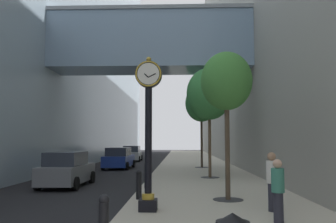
% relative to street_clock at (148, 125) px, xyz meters
% --- Properties ---
extents(ground_plane, '(110.00, 110.00, 0.00)m').
position_rel_street_clock_xyz_m(ground_plane, '(-0.87, 20.49, -2.79)').
color(ground_plane, black).
rests_on(ground_plane, ground).
extents(sidewalk_right, '(6.54, 80.00, 0.14)m').
position_rel_street_clock_xyz_m(sidewalk_right, '(2.39, 23.49, -2.72)').
color(sidewalk_right, '#BCB29E').
rests_on(sidewalk_right, ground).
extents(building_block_right, '(9.00, 80.00, 27.96)m').
position_rel_street_clock_xyz_m(building_block_right, '(10.16, 23.49, 11.19)').
color(building_block_right, gray).
rests_on(building_block_right, ground).
extents(street_clock, '(0.84, 0.55, 4.82)m').
position_rel_street_clock_xyz_m(street_clock, '(0.00, 0.00, 0.00)').
color(street_clock, black).
rests_on(street_clock, sidewalk_right).
extents(bollard_nearest, '(0.22, 0.22, 1.08)m').
position_rel_street_clock_xyz_m(bollard_nearest, '(-0.53, -3.89, -2.08)').
color(bollard_nearest, black).
rests_on(bollard_nearest, sidewalk_right).
extents(bollard_third, '(0.22, 0.22, 1.08)m').
position_rel_street_clock_xyz_m(bollard_third, '(-0.53, 2.10, -2.08)').
color(bollard_third, black).
rests_on(bollard_third, sidewalk_right).
extents(bollard_fourth, '(0.22, 0.22, 1.08)m').
position_rel_street_clock_xyz_m(bollard_fourth, '(-0.53, 5.10, -2.08)').
color(bollard_fourth, black).
rests_on(bollard_fourth, sidewalk_right).
extents(street_tree_near, '(1.91, 1.91, 5.47)m').
position_rel_street_clock_xyz_m(street_tree_near, '(2.73, 2.08, 1.68)').
color(street_tree_near, '#333335').
rests_on(street_tree_near, sidewalk_right).
extents(street_tree_mid_near, '(2.70, 2.70, 6.48)m').
position_rel_street_clock_xyz_m(street_tree_mid_near, '(2.73, 9.79, 2.26)').
color(street_tree_mid_near, '#333335').
rests_on(street_tree_mid_near, sidewalk_right).
extents(street_tree_mid_far, '(2.61, 2.61, 6.68)m').
position_rel_street_clock_xyz_m(street_tree_mid_far, '(2.73, 17.49, 2.51)').
color(street_tree_mid_far, '#333335').
rests_on(street_tree_mid_far, sidewalk_right).
extents(pedestrian_walking, '(0.34, 0.34, 1.80)m').
position_rel_street_clock_xyz_m(pedestrian_walking, '(3.81, 0.02, -1.69)').
color(pedestrian_walking, '#23232D').
rests_on(pedestrian_walking, sidewalk_right).
extents(pedestrian_by_clock, '(0.35, 0.35, 1.66)m').
position_rel_street_clock_xyz_m(pedestrian_by_clock, '(3.58, -1.46, -1.77)').
color(pedestrian_by_clock, '#23232D').
rests_on(pedestrian_by_clock, sidewalk_right).
extents(car_silver_near, '(2.16, 4.26, 1.71)m').
position_rel_street_clock_xyz_m(car_silver_near, '(-4.38, 28.16, -1.96)').
color(car_silver_near, '#B7BABF').
rests_on(car_silver_near, ground).
extents(car_blue_mid, '(2.24, 4.38, 1.73)m').
position_rel_street_clock_xyz_m(car_blue_mid, '(-4.03, 17.78, -1.95)').
color(car_blue_mid, navy).
rests_on(car_blue_mid, ground).
extents(car_grey_far, '(2.02, 4.24, 1.73)m').
position_rel_street_clock_xyz_m(car_grey_far, '(-4.68, 6.58, -1.95)').
color(car_grey_far, slate).
rests_on(car_grey_far, ground).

